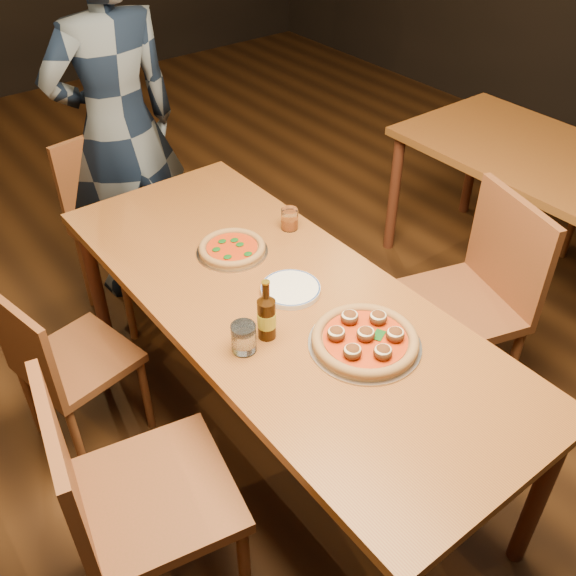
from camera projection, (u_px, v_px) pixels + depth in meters
ground at (281, 434)px, 2.72m from camera, size 9.00×9.00×0.00m
table_main at (280, 312)px, 2.30m from camera, size 0.80×2.00×0.75m
chair_main_nw at (154, 494)px, 1.92m from camera, size 0.54×0.54×0.99m
chair_main_sw at (78, 359)px, 2.49m from camera, size 0.45×0.45×0.82m
chair_main_e at (454, 305)px, 2.62m from camera, size 0.57×0.57×0.99m
chair_end at (130, 228)px, 3.12m from camera, size 0.50×0.50×0.94m
pizza_meatball at (365, 339)px, 2.04m from camera, size 0.37×0.37×0.07m
pizza_margherita at (232, 248)px, 2.46m from camera, size 0.28×0.28×0.04m
plate_stack at (291, 289)px, 2.27m from camera, size 0.21×0.21×0.02m
beer_bottle at (267, 318)px, 2.05m from camera, size 0.06×0.06×0.22m
water_glass at (244, 338)px, 2.01m from camera, size 0.08×0.08×0.10m
amber_glass at (290, 219)px, 2.58m from camera, size 0.07×0.07×0.09m
diner at (118, 129)px, 3.02m from camera, size 0.66×0.44×1.78m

